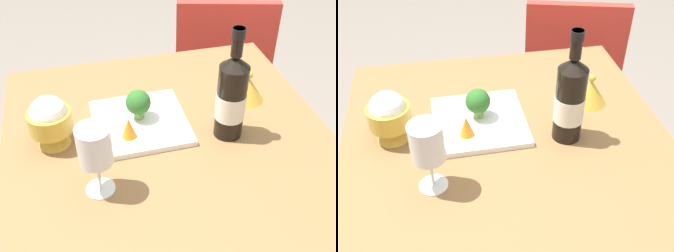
% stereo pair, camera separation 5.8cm
% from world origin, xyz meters
% --- Properties ---
extents(dining_table, '(0.86, 0.86, 0.75)m').
position_xyz_m(dining_table, '(0.00, 0.00, 0.66)').
color(dining_table, olive).
rests_on(dining_table, ground_plane).
extents(chair_near_window, '(0.49, 0.49, 0.85)m').
position_xyz_m(chair_near_window, '(0.66, -0.41, 0.53)').
color(chair_near_window, red).
rests_on(chair_near_window, ground_plane).
extents(wine_bottle, '(0.08, 0.08, 0.30)m').
position_xyz_m(wine_bottle, '(-0.03, -0.16, 0.87)').
color(wine_bottle, black).
rests_on(wine_bottle, dining_table).
extents(wine_glass, '(0.08, 0.08, 0.18)m').
position_xyz_m(wine_glass, '(-0.15, 0.20, 0.88)').
color(wine_glass, white).
rests_on(wine_glass, dining_table).
extents(rice_bowl, '(0.11, 0.11, 0.14)m').
position_xyz_m(rice_bowl, '(0.04, 0.29, 0.83)').
color(rice_bowl, gold).
rests_on(rice_bowl, dining_table).
extents(rice_bowl_lid, '(0.10, 0.10, 0.09)m').
position_xyz_m(rice_bowl_lid, '(0.10, -0.27, 0.79)').
color(rice_bowl_lid, gold).
rests_on(rice_bowl_lid, dining_table).
extents(serving_plate, '(0.25, 0.25, 0.02)m').
position_xyz_m(serving_plate, '(0.06, 0.06, 0.76)').
color(serving_plate, white).
rests_on(serving_plate, dining_table).
extents(broccoli_floret, '(0.07, 0.07, 0.09)m').
position_xyz_m(broccoli_floret, '(0.07, 0.06, 0.82)').
color(broccoli_floret, '#729E4C').
rests_on(broccoli_floret, serving_plate).
extents(carrot_garnish_left, '(0.04, 0.04, 0.06)m').
position_xyz_m(carrot_garnish_left, '(-0.00, 0.10, 0.80)').
color(carrot_garnish_left, orange).
rests_on(carrot_garnish_left, serving_plate).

